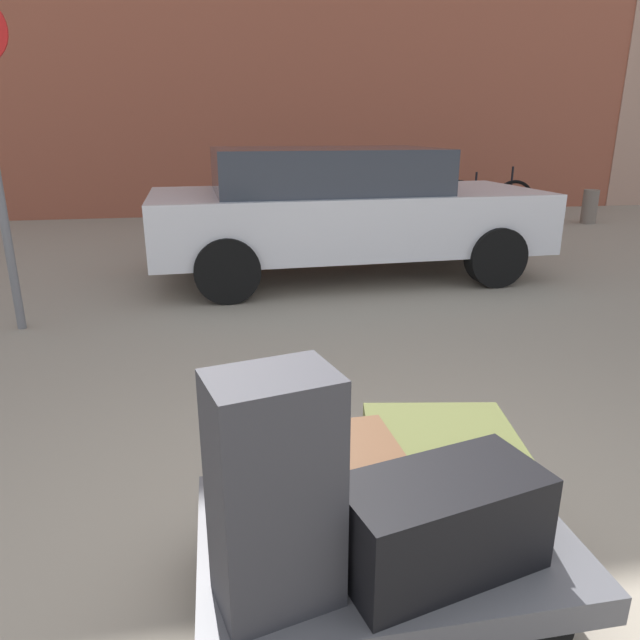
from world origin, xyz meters
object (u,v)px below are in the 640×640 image
(suitcase_olive_front_left, at_px, (438,464))
(bollard_kerb_mid, at_px, (464,210))
(duffel_bag_brown_rear_left, at_px, (315,484))
(bollard_corner, at_px, (590,207))
(bicycle_leaning, at_px, (486,199))
(duffel_bag_black_rear_right, at_px, (441,522))
(bollard_kerb_near, at_px, (374,212))
(luggage_cart, at_px, (383,545))
(parked_car, at_px, (342,209))
(bollard_kerb_far, at_px, (536,208))
(suitcase_charcoal_center, at_px, (275,493))

(suitcase_olive_front_left, distance_m, bollard_kerb_mid, 8.47)
(duffel_bag_brown_rear_left, distance_m, suitcase_olive_front_left, 0.46)
(duffel_bag_brown_rear_left, distance_m, bollard_kerb_mid, 8.72)
(duffel_bag_brown_rear_left, bearing_deg, bollard_corner, 48.35)
(bicycle_leaning, bearing_deg, duffel_bag_black_rear_right, -116.28)
(bicycle_leaning, relative_size, bollard_corner, 2.93)
(duffel_bag_brown_rear_left, relative_size, bollard_kerb_mid, 0.93)
(duffel_bag_brown_rear_left, height_order, bollard_kerb_near, duffel_bag_brown_rear_left)
(suitcase_olive_front_left, height_order, bollard_corner, suitcase_olive_front_left)
(luggage_cart, relative_size, bollard_kerb_mid, 2.09)
(bicycle_leaning, distance_m, bollard_kerb_near, 2.49)
(duffel_bag_brown_rear_left, xyz_separation_m, suitcase_olive_front_left, (0.46, 0.05, -0.01))
(duffel_bag_brown_rear_left, height_order, parked_car, parked_car)
(luggage_cart, height_order, suitcase_olive_front_left, suitcase_olive_front_left)
(duffel_bag_brown_rear_left, height_order, duffel_bag_black_rear_right, duffel_bag_black_rear_right)
(duffel_bag_black_rear_right, bearing_deg, parked_car, 67.53)
(duffel_bag_black_rear_right, height_order, suitcase_olive_front_left, duffel_bag_black_rear_right)
(bicycle_leaning, height_order, bollard_kerb_far, bicycle_leaning)
(duffel_bag_black_rear_right, distance_m, bollard_kerb_far, 9.45)
(bollard_kerb_near, height_order, bollard_kerb_far, same)
(luggage_cart, distance_m, duffel_bag_brown_rear_left, 0.32)
(parked_car, bearing_deg, bollard_kerb_mid, 46.87)
(bollard_kerb_near, bearing_deg, bollard_kerb_mid, 0.00)
(luggage_cart, distance_m, suitcase_charcoal_center, 0.61)
(bollard_kerb_near, bearing_deg, parked_car, -112.02)
(duffel_bag_black_rear_right, height_order, bicycle_leaning, bicycle_leaning)
(duffel_bag_black_rear_right, relative_size, parked_car, 0.14)
(bollard_kerb_near, bearing_deg, suitcase_olive_front_left, -103.72)
(parked_car, height_order, bollard_corner, parked_car)
(suitcase_olive_front_left, xyz_separation_m, suitcase_charcoal_center, (-0.62, -0.37, 0.21))
(bollard_kerb_far, bearing_deg, duffel_bag_brown_rear_left, -124.18)
(bicycle_leaning, bearing_deg, suitcase_olive_front_left, -116.50)
(bicycle_leaning, xyz_separation_m, bollard_kerb_mid, (-0.77, -0.79, -0.08))
(parked_car, xyz_separation_m, bollard_kerb_far, (4.15, 2.99, -0.47))
(luggage_cart, height_order, duffel_bag_brown_rear_left, duffel_bag_brown_rear_left)
(suitcase_charcoal_center, distance_m, parked_car, 5.26)
(luggage_cart, distance_m, parked_car, 4.98)
(suitcase_charcoal_center, bearing_deg, luggage_cart, 17.31)
(parked_car, bearing_deg, bicycle_leaning, 46.62)
(suitcase_charcoal_center, bearing_deg, bollard_kerb_near, 59.01)
(bollard_kerb_mid, height_order, bollard_kerb_far, same)
(suitcase_olive_front_left, relative_size, bollard_kerb_near, 0.87)
(duffel_bag_black_rear_right, height_order, bollard_corner, duffel_bag_black_rear_right)
(bollard_kerb_near, bearing_deg, bicycle_leaning, 18.44)
(suitcase_olive_front_left, relative_size, bollard_kerb_far, 0.87)
(parked_car, distance_m, bollard_kerb_far, 5.13)
(luggage_cart, relative_size, parked_car, 0.28)
(duffel_bag_brown_rear_left, bearing_deg, bollard_kerb_near, 70.69)
(luggage_cart, relative_size, bollard_kerb_near, 2.09)
(parked_car, bearing_deg, luggage_cart, -100.64)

